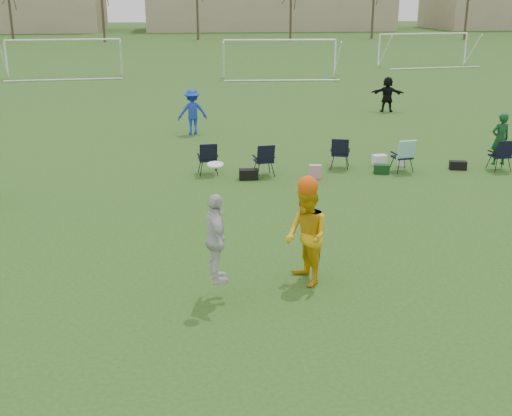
{
  "coord_description": "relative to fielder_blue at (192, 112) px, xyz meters",
  "views": [
    {
      "loc": [
        -2.65,
        -10.29,
        5.07
      ],
      "look_at": [
        -1.26,
        1.2,
        1.25
      ],
      "focal_mm": 45.0,
      "sensor_mm": 36.0,
      "label": 1
    }
  ],
  "objects": [
    {
      "name": "fielder_black",
      "position": [
        9.03,
        4.01,
        -0.07
      ],
      "size": [
        1.57,
        0.91,
        1.61
      ],
      "primitive_type": "imported",
      "rotation": [
        0.0,
        0.0,
        2.83
      ],
      "color": "black",
      "rests_on": "ground"
    },
    {
      "name": "ground",
      "position": [
        2.14,
        -14.36,
        -0.87
      ],
      "size": [
        260.0,
        260.0,
        0.0
      ],
      "primitive_type": "plane",
      "color": "#294C17",
      "rests_on": "ground"
    },
    {
      "name": "sideline_setup",
      "position": [
        5.16,
        -6.26,
        -0.35
      ],
      "size": [
        9.52,
        1.59,
        1.74
      ],
      "color": "#103D1A",
      "rests_on": "ground"
    },
    {
      "name": "center_contest",
      "position": [
        1.18,
        -14.07,
        0.15
      ],
      "size": [
        2.38,
        1.51,
        2.49
      ],
      "color": "silver",
      "rests_on": "ground"
    },
    {
      "name": "goal_right",
      "position": [
        18.14,
        23.64,
        1.05
      ],
      "size": [
        7.35,
        1.14,
        2.46
      ],
      "rotation": [
        0.0,
        0.0,
        0.14
      ],
      "color": "white",
      "rests_on": "ground"
    },
    {
      "name": "fielder_blue",
      "position": [
        0.0,
        0.0,
        0.0
      ],
      "size": [
        1.21,
        0.81,
        1.74
      ],
      "primitive_type": "imported",
      "rotation": [
        0.0,
        0.0,
        3.29
      ],
      "color": "#1836B7",
      "rests_on": "ground"
    },
    {
      "name": "goal_left",
      "position": [
        -7.86,
        19.64,
        1.05
      ],
      "size": [
        7.39,
        0.76,
        2.46
      ],
      "rotation": [
        0.0,
        0.0,
        0.09
      ],
      "color": "white",
      "rests_on": "ground"
    },
    {
      "name": "goal_mid",
      "position": [
        6.14,
        17.64,
        1.05
      ],
      "size": [
        7.4,
        0.63,
        2.46
      ],
      "rotation": [
        0.0,
        0.0,
        -0.07
      ],
      "color": "white",
      "rests_on": "ground"
    }
  ]
}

